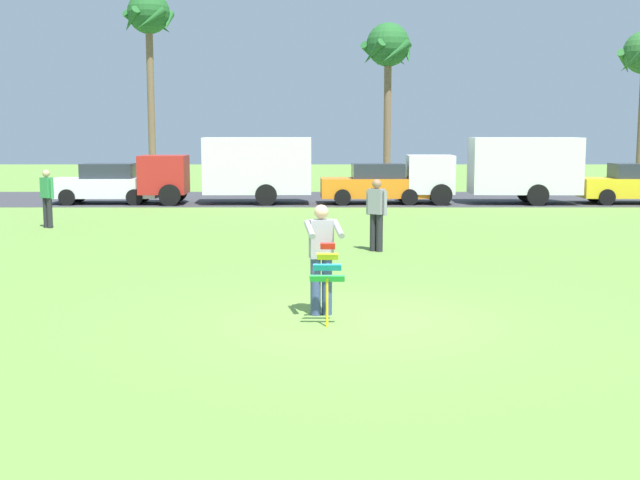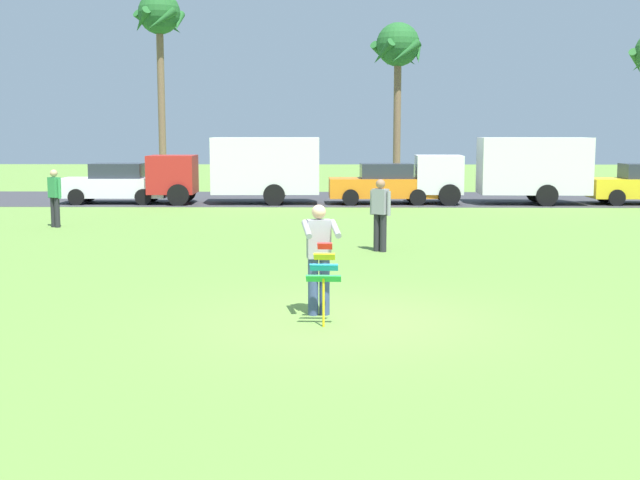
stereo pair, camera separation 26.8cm
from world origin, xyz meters
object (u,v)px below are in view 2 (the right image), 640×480
object	(u,v)px
parked_truck_white_box	(512,168)
person_walker_near	(55,196)
kite_held	(324,271)
parked_truck_red_cab	(245,168)
palm_tree_right_near	(398,51)
person_kite_flyer	(319,255)
person_walker_far	(380,213)
palm_tree_left_near	(159,23)
parked_car_orange	(383,184)
parked_car_white	(116,184)

from	to	relation	value
parked_truck_white_box	person_walker_near	world-z (taller)	parked_truck_white_box
kite_held	parked_truck_red_cab	world-z (taller)	parked_truck_red_cab
kite_held	palm_tree_right_near	distance (m)	29.43
person_kite_flyer	person_walker_near	xyz separation A→B (m)	(-8.13, 11.74, -0.02)
person_kite_flyer	person_walker_far	world-z (taller)	same
parked_truck_white_box	palm_tree_right_near	bearing A→B (deg)	116.03
palm_tree_left_near	person_walker_far	size ratio (longest dim) A/B	5.66
palm_tree_right_near	person_walker_far	size ratio (longest dim) A/B	4.67
person_kite_flyer	palm_tree_right_near	distance (m)	28.82
parked_truck_white_box	palm_tree_left_near	world-z (taller)	palm_tree_left_near
parked_car_orange	palm_tree_right_near	distance (m)	10.08
parked_car_orange	palm_tree_right_near	size ratio (longest dim) A/B	0.53
parked_car_orange	parked_truck_white_box	xyz separation A→B (m)	(5.07, -0.00, 0.64)
parked_truck_red_cab	parked_car_white	bearing A→B (deg)	179.98
person_walker_near	person_walker_far	size ratio (longest dim) A/B	1.00
palm_tree_right_near	person_walker_far	bearing A→B (deg)	-95.28
parked_car_orange	person_walker_near	xyz separation A→B (m)	(-10.28, -8.24, 0.16)
person_kite_flyer	parked_truck_red_cab	size ratio (longest dim) A/B	0.26
person_kite_flyer	palm_tree_right_near	xyz separation A→B (m)	(3.28, 28.05, 5.75)
kite_held	person_walker_far	size ratio (longest dim) A/B	0.69
parked_car_white	parked_car_orange	xyz separation A→B (m)	(10.66, 0.00, 0.00)
parked_car_white	palm_tree_right_near	xyz separation A→B (m)	(11.78, 8.08, 5.93)
palm_tree_right_near	person_walker_near	distance (m)	20.73
person_kite_flyer	parked_car_white	size ratio (longest dim) A/B	0.41
kite_held	parked_car_orange	bearing A→B (deg)	84.26
parked_car_white	palm_tree_left_near	xyz separation A→B (m)	(-0.05, 9.40, 7.49)
person_kite_flyer	palm_tree_left_near	xyz separation A→B (m)	(-8.56, 29.38, 7.31)
parked_car_white	palm_tree_right_near	bearing A→B (deg)	34.44
kite_held	palm_tree_left_near	size ratio (longest dim) A/B	0.12
person_kite_flyer	parked_car_orange	size ratio (longest dim) A/B	0.41
kite_held	palm_tree_left_near	xyz separation A→B (m)	(-8.64, 29.98, 7.45)
parked_car_white	parked_truck_red_cab	size ratio (longest dim) A/B	0.63
palm_tree_left_near	palm_tree_right_near	size ratio (longest dim) A/B	1.21
parked_car_orange	person_walker_near	world-z (taller)	person_walker_near
parked_truck_red_cab	person_walker_near	size ratio (longest dim) A/B	3.91
parked_truck_white_box	parked_truck_red_cab	bearing A→B (deg)	-179.99
parked_car_white	parked_car_orange	bearing A→B (deg)	0.00
parked_truck_white_box	person_kite_flyer	bearing A→B (deg)	-109.89
parked_truck_white_box	parked_car_orange	bearing A→B (deg)	180.00
kite_held	parked_truck_white_box	size ratio (longest dim) A/B	0.18
palm_tree_right_near	person_walker_far	xyz separation A→B (m)	(-1.96, -21.16, -5.77)
parked_truck_red_cab	parked_truck_white_box	bearing A→B (deg)	0.01
parked_car_orange	palm_tree_left_near	distance (m)	16.10
person_kite_flyer	parked_truck_red_cab	xyz separation A→B (m)	(-3.32, 19.97, 0.46)
palm_tree_left_near	person_walker_near	xyz separation A→B (m)	(0.43, -17.64, -7.33)
parked_car_white	parked_truck_white_box	xyz separation A→B (m)	(15.73, 0.00, 0.64)
parked_car_orange	palm_tree_left_near	world-z (taller)	palm_tree_left_near
palm_tree_right_near	person_walker_far	distance (m)	22.02
parked_car_white	palm_tree_left_near	distance (m)	12.02
parked_car_white	kite_held	bearing A→B (deg)	-67.35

